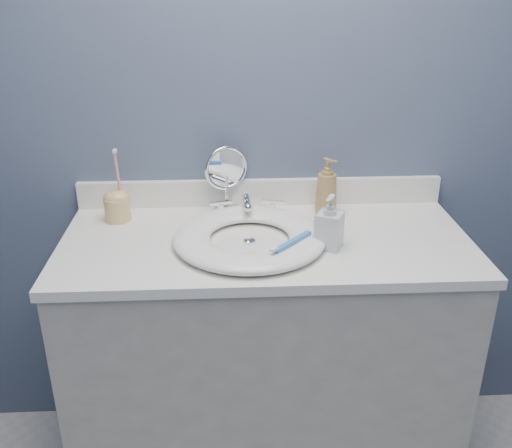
{
  "coord_description": "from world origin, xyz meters",
  "views": [
    {
      "loc": [
        -0.11,
        -0.56,
        1.62
      ],
      "look_at": [
        -0.03,
        0.94,
        0.94
      ],
      "focal_mm": 40.0,
      "sensor_mm": 36.0,
      "label": 1
    }
  ],
  "objects": [
    {
      "name": "countertop",
      "position": [
        0.0,
        0.97,
        0.86
      ],
      "size": [
        1.22,
        0.57,
        0.03
      ],
      "primitive_type": "cube",
      "color": "white",
      "rests_on": "vanity_cabinet"
    },
    {
      "name": "makeup_mirror",
      "position": [
        -0.11,
        1.2,
        1.0
      ],
      "size": [
        0.14,
        0.08,
        0.22
      ],
      "rotation": [
        0.0,
        0.0,
        0.37
      ],
      "color": "silver",
      "rests_on": "countertop"
    },
    {
      "name": "back_wall",
      "position": [
        0.0,
        1.25,
        1.2
      ],
      "size": [
        2.2,
        0.02,
        2.4
      ],
      "primitive_type": "cube",
      "color": "#4C5B73",
      "rests_on": "ground"
    },
    {
      "name": "toothbrush_holder",
      "position": [
        -0.46,
        1.13,
        0.93
      ],
      "size": [
        0.08,
        0.08,
        0.24
      ],
      "rotation": [
        0.0,
        0.0,
        -0.3
      ],
      "color": "#DDB86E",
      "rests_on": "countertop"
    },
    {
      "name": "basin",
      "position": [
        -0.05,
        0.94,
        0.9
      ],
      "size": [
        0.45,
        0.45,
        0.04
      ],
      "primitive_type": null,
      "color": "white",
      "rests_on": "countertop"
    },
    {
      "name": "soap_bottle_clear",
      "position": [
        0.18,
        0.91,
        0.96
      ],
      "size": [
        0.1,
        0.1,
        0.16
      ],
      "primitive_type": "imported",
      "rotation": [
        0.0,
        0.0,
        -0.46
      ],
      "color": "silver",
      "rests_on": "countertop"
    },
    {
      "name": "vanity_cabinet",
      "position": [
        0.0,
        0.97,
        0.42
      ],
      "size": [
        1.2,
        0.55,
        0.85
      ],
      "primitive_type": "cube",
      "color": "#B6B2A6",
      "rests_on": "ground"
    },
    {
      "name": "backsplash",
      "position": [
        0.0,
        1.24,
        0.93
      ],
      "size": [
        1.22,
        0.02,
        0.09
      ],
      "primitive_type": "cube",
      "color": "white",
      "rests_on": "countertop"
    },
    {
      "name": "drain",
      "position": [
        -0.05,
        0.94,
        0.88
      ],
      "size": [
        0.04,
        0.04,
        0.01
      ],
      "primitive_type": "cylinder",
      "color": "silver",
      "rests_on": "countertop"
    },
    {
      "name": "soap_bottle_amber",
      "position": [
        0.21,
        1.15,
        0.97
      ],
      "size": [
        0.1,
        0.1,
        0.19
      ],
      "primitive_type": "imported",
      "rotation": [
        0.0,
        0.0,
        0.7
      ],
      "color": "#A17B49",
      "rests_on": "countertop"
    },
    {
      "name": "faucet",
      "position": [
        -0.05,
        1.14,
        0.91
      ],
      "size": [
        0.25,
        0.13,
        0.07
      ],
      "color": "silver",
      "rests_on": "countertop"
    },
    {
      "name": "toothbrush_lying",
      "position": [
        0.06,
        0.85,
        0.92
      ],
      "size": [
        0.13,
        0.14,
        0.02
      ],
      "rotation": [
        0.0,
        0.0,
        0.82
      ],
      "color": "#3B7CD2",
      "rests_on": "basin"
    }
  ]
}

